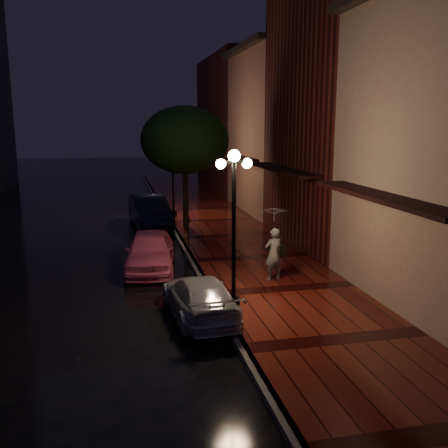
{
  "coord_description": "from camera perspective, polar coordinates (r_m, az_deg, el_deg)",
  "views": [
    {
      "loc": [
        -2.68,
        -17.61,
        5.14
      ],
      "look_at": [
        1.25,
        0.36,
        1.4
      ],
      "focal_mm": 40.0,
      "sensor_mm": 36.0,
      "label": 1
    }
  ],
  "objects": [
    {
      "name": "silver_car",
      "position": [
        13.52,
        -2.8,
        -8.31
      ],
      "size": [
        1.84,
        3.96,
        1.12
      ],
      "primitive_type": "imported",
      "rotation": [
        0.0,
        0.0,
        3.21
      ],
      "color": "#B0B0B8",
      "rests_on": "ground"
    },
    {
      "name": "navy_car",
      "position": [
        25.38,
        -8.46,
        1.47
      ],
      "size": [
        2.08,
        4.87,
        1.56
      ],
      "primitive_type": "imported",
      "rotation": [
        0.0,
        0.0,
        0.09
      ],
      "color": "black",
      "rests_on": "ground"
    },
    {
      "name": "ground",
      "position": [
        18.54,
        -3.57,
        -4.62
      ],
      "size": [
        120.0,
        120.0,
        0.0
      ],
      "primitive_type": "plane",
      "color": "black",
      "rests_on": "ground"
    },
    {
      "name": "street_tree",
      "position": [
        23.85,
        -4.47,
        9.31
      ],
      "size": [
        4.16,
        4.16,
        5.8
      ],
      "color": "black",
      "rests_on": "sidewalk"
    },
    {
      "name": "curb",
      "position": [
        18.52,
        -3.57,
        -4.4
      ],
      "size": [
        0.25,
        60.0,
        0.15
      ],
      "primitive_type": "cube",
      "color": "#595451",
      "rests_on": "ground"
    },
    {
      "name": "storefront_far",
      "position": [
        29.27,
        7.08,
        10.15
      ],
      "size": [
        5.0,
        8.0,
        9.0
      ],
      "primitive_type": "cube",
      "color": "#8C5951",
      "rests_on": "ground"
    },
    {
      "name": "storefront_mid",
      "position": [
        21.88,
        14.24,
        12.09
      ],
      "size": [
        5.0,
        8.0,
        11.0
      ],
      "primitive_type": "cube",
      "color": "#511914",
      "rests_on": "ground"
    },
    {
      "name": "sidewalk",
      "position": [
        18.98,
        3.17,
        -4.0
      ],
      "size": [
        4.5,
        60.0,
        0.15
      ],
      "primitive_type": "cube",
      "color": "#410D0B",
      "rests_on": "ground"
    },
    {
      "name": "storefront_extra",
      "position": [
        38.84,
        2.13,
        11.27
      ],
      "size": [
        5.0,
        12.0,
        10.0
      ],
      "primitive_type": "cube",
      "color": "#511914",
      "rests_on": "ground"
    },
    {
      "name": "streetlamp_near",
      "position": [
        13.22,
        1.13,
        0.42
      ],
      "size": [
        0.96,
        0.36,
        4.31
      ],
      "color": "black",
      "rests_on": "sidewalk"
    },
    {
      "name": "streetlamp_far",
      "position": [
        26.91,
        -5.86,
        6.01
      ],
      "size": [
        0.96,
        0.36,
        4.31
      ],
      "color": "black",
      "rests_on": "sidewalk"
    },
    {
      "name": "pink_car",
      "position": [
        17.83,
        -8.45,
        -3.05
      ],
      "size": [
        2.13,
        4.28,
        1.4
      ],
      "primitive_type": "imported",
      "rotation": [
        0.0,
        0.0,
        -0.12
      ],
      "color": "pink",
      "rests_on": "ground"
    },
    {
      "name": "woman_with_umbrella",
      "position": [
        15.95,
        5.76,
        -0.94
      ],
      "size": [
        0.99,
        1.01,
        2.38
      ],
      "rotation": [
        0.0,
        0.0,
        3.37
      ],
      "color": "silver",
      "rests_on": "sidewalk"
    },
    {
      "name": "parking_meter",
      "position": [
        20.35,
        -4.08,
        -0.65
      ],
      "size": [
        0.12,
        0.1,
        1.19
      ],
      "rotation": [
        0.0,
        0.0,
        0.13
      ],
      "color": "black",
      "rests_on": "sidewalk"
    }
  ]
}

